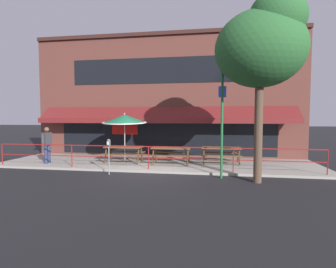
# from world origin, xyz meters

# --- Properties ---
(ground_plane) EXTENTS (120.00, 120.00, 0.00)m
(ground_plane) POSITION_xyz_m (0.00, 0.00, 0.00)
(ground_plane) COLOR black
(patio_deck) EXTENTS (15.00, 4.00, 0.10)m
(patio_deck) POSITION_xyz_m (0.00, 2.00, 0.05)
(patio_deck) COLOR #9E998E
(patio_deck) RESTS_ON ground
(restaurant_building) EXTENTS (15.00, 1.60, 6.91)m
(restaurant_building) POSITION_xyz_m (-0.00, 4.22, 3.43)
(restaurant_building) COLOR brown
(restaurant_building) RESTS_ON ground
(patio_railing) EXTENTS (13.84, 0.04, 0.97)m
(patio_railing) POSITION_xyz_m (0.00, 0.30, 0.80)
(patio_railing) COLOR maroon
(patio_railing) RESTS_ON patio_deck
(picnic_table_left) EXTENTS (1.80, 1.42, 0.76)m
(picnic_table_left) POSITION_xyz_m (-1.58, 1.79, 0.71)
(picnic_table_left) COLOR brown
(picnic_table_left) RESTS_ON patio_deck
(picnic_table_centre) EXTENTS (1.80, 1.42, 0.76)m
(picnic_table_centre) POSITION_xyz_m (0.73, 1.77, 0.71)
(picnic_table_centre) COLOR brown
(picnic_table_centre) RESTS_ON patio_deck
(picnic_table_right) EXTENTS (1.80, 1.42, 0.76)m
(picnic_table_right) POSITION_xyz_m (3.05, 2.17, 0.71)
(picnic_table_right) COLOR brown
(picnic_table_right) RESTS_ON patio_deck
(patio_umbrella_left) EXTENTS (2.14, 2.14, 2.38)m
(patio_umbrella_left) POSITION_xyz_m (-1.58, 1.95, 2.18)
(patio_umbrella_left) COLOR #B7B2A8
(patio_umbrella_left) RESTS_ON patio_deck
(pedestrian_walking) EXTENTS (0.29, 0.62, 1.71)m
(pedestrian_walking) POSITION_xyz_m (-5.02, 0.89, 1.06)
(pedestrian_walking) COLOR navy
(pedestrian_walking) RESTS_ON patio_deck
(parking_meter_near) EXTENTS (0.15, 0.16, 1.42)m
(parking_meter_near) POSITION_xyz_m (-1.40, -0.55, 1.15)
(parking_meter_near) COLOR gray
(parking_meter_near) RESTS_ON ground
(street_sign_pole) EXTENTS (0.28, 0.09, 4.44)m
(street_sign_pole) POSITION_xyz_m (2.95, -0.45, 2.28)
(street_sign_pole) COLOR #1E6033
(street_sign_pole) RESTS_ON ground
(street_tree_curbside) EXTENTS (3.04, 2.73, 6.31)m
(street_tree_curbside) POSITION_xyz_m (4.25, -0.96, 4.71)
(street_tree_curbside) COLOR brown
(street_tree_curbside) RESTS_ON ground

